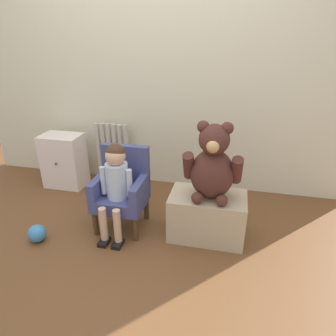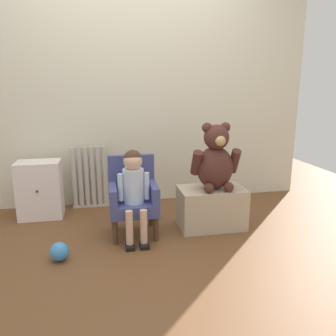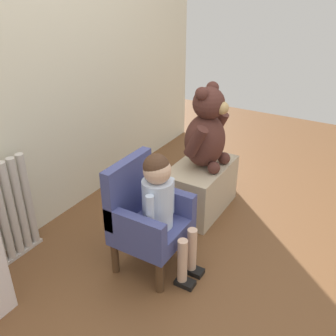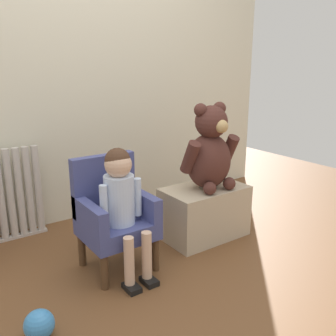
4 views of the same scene
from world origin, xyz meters
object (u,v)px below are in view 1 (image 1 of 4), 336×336
object	(u,v)px
child_figure	(116,177)
toy_ball	(37,233)
radiator	(113,154)
small_dresser	(64,161)
large_teddy_bear	(213,166)
child_armchair	(122,188)
low_bench	(207,216)

from	to	relation	value
child_figure	toy_ball	distance (m)	0.75
radiator	small_dresser	size ratio (longest dim) A/B	1.17
radiator	small_dresser	world-z (taller)	radiator
large_teddy_bear	radiator	bearing A→B (deg)	145.36
large_teddy_bear	child_armchair	bearing A→B (deg)	177.58
small_dresser	child_figure	xyz separation A→B (m)	(0.83, -0.64, 0.21)
child_armchair	toy_ball	distance (m)	0.73
radiator	large_teddy_bear	size ratio (longest dim) A/B	1.11
child_armchair	child_figure	xyz separation A→B (m)	(0.00, -0.11, 0.15)
child_armchair	large_teddy_bear	xyz separation A→B (m)	(0.71, -0.03, 0.28)
small_dresser	large_teddy_bear	xyz separation A→B (m)	(1.54, -0.56, 0.34)
radiator	small_dresser	bearing A→B (deg)	-157.83
child_armchair	toy_ball	size ratio (longest dim) A/B	4.87
radiator	child_armchair	bearing A→B (deg)	-62.38
child_figure	low_bench	size ratio (longest dim) A/B	1.29
child_armchair	radiator	bearing A→B (deg)	117.62
radiator	small_dresser	distance (m)	0.50
radiator	low_bench	size ratio (longest dim) A/B	1.11
child_armchair	large_teddy_bear	world-z (taller)	large_teddy_bear
radiator	child_figure	size ratio (longest dim) A/B	0.86
child_figure	child_armchair	bearing A→B (deg)	90.00
radiator	low_bench	bearing A→B (deg)	-34.47
large_teddy_bear	toy_ball	size ratio (longest dim) A/B	4.25
child_figure	toy_ball	size ratio (longest dim) A/B	5.44
small_dresser	toy_ball	world-z (taller)	small_dresser
child_figure	low_bench	bearing A→B (deg)	7.75
radiator	large_teddy_bear	world-z (taller)	large_teddy_bear
small_dresser	child_figure	distance (m)	1.07
toy_ball	small_dresser	bearing A→B (deg)	106.44
child_figure	toy_ball	world-z (taller)	child_figure
child_armchair	small_dresser	bearing A→B (deg)	147.46
radiator	large_teddy_bear	distance (m)	1.35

